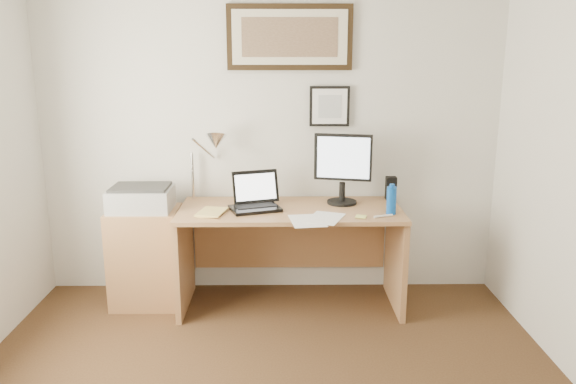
{
  "coord_description": "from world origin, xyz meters",
  "views": [
    {
      "loc": [
        0.09,
        -2.27,
        1.82
      ],
      "look_at": [
        0.13,
        1.43,
        0.92
      ],
      "focal_mm": 35.0,
      "sensor_mm": 36.0,
      "label": 1
    }
  ],
  "objects_px": {
    "printer": "(141,198)",
    "side_cabinet": "(146,257)",
    "water_bottle": "(391,200)",
    "desk": "(290,236)",
    "laptop": "(255,201)",
    "lcd_monitor": "(343,165)",
    "book": "(200,212)"
  },
  "relations": [
    {
      "from": "water_bottle",
      "to": "desk",
      "type": "distance_m",
      "value": 0.81
    },
    {
      "from": "side_cabinet",
      "to": "desk",
      "type": "distance_m",
      "value": 1.08
    },
    {
      "from": "book",
      "to": "lcd_monitor",
      "type": "height_order",
      "value": "lcd_monitor"
    },
    {
      "from": "side_cabinet",
      "to": "water_bottle",
      "type": "distance_m",
      "value": 1.84
    },
    {
      "from": "side_cabinet",
      "to": "laptop",
      "type": "bearing_deg",
      "value": -3.19
    },
    {
      "from": "desk",
      "to": "laptop",
      "type": "height_order",
      "value": "laptop"
    },
    {
      "from": "water_bottle",
      "to": "laptop",
      "type": "distance_m",
      "value": 0.96
    },
    {
      "from": "lcd_monitor",
      "to": "printer",
      "type": "height_order",
      "value": "lcd_monitor"
    },
    {
      "from": "water_bottle",
      "to": "laptop",
      "type": "height_order",
      "value": "laptop"
    },
    {
      "from": "lcd_monitor",
      "to": "printer",
      "type": "relative_size",
      "value": 1.18
    },
    {
      "from": "side_cabinet",
      "to": "water_bottle",
      "type": "relative_size",
      "value": 3.79
    },
    {
      "from": "side_cabinet",
      "to": "printer",
      "type": "bearing_deg",
      "value": -145.5
    },
    {
      "from": "lcd_monitor",
      "to": "laptop",
      "type": "bearing_deg",
      "value": -169.26
    },
    {
      "from": "side_cabinet",
      "to": "desk",
      "type": "relative_size",
      "value": 0.46
    },
    {
      "from": "printer",
      "to": "side_cabinet",
      "type": "bearing_deg",
      "value": 34.5
    },
    {
      "from": "water_bottle",
      "to": "laptop",
      "type": "xyz_separation_m",
      "value": [
        -0.95,
        0.16,
        -0.04
      ]
    },
    {
      "from": "lcd_monitor",
      "to": "book",
      "type": "bearing_deg",
      "value": -166.98
    },
    {
      "from": "desk",
      "to": "printer",
      "type": "height_order",
      "value": "printer"
    },
    {
      "from": "book",
      "to": "lcd_monitor",
      "type": "relative_size",
      "value": 0.46
    },
    {
      "from": "water_bottle",
      "to": "desk",
      "type": "height_order",
      "value": "water_bottle"
    },
    {
      "from": "side_cabinet",
      "to": "laptop",
      "type": "distance_m",
      "value": 0.93
    },
    {
      "from": "printer",
      "to": "laptop",
      "type": "bearing_deg",
      "value": -2.73
    },
    {
      "from": "laptop",
      "to": "lcd_monitor",
      "type": "bearing_deg",
      "value": 10.74
    },
    {
      "from": "book",
      "to": "laptop",
      "type": "bearing_deg",
      "value": 16.71
    },
    {
      "from": "water_bottle",
      "to": "lcd_monitor",
      "type": "bearing_deg",
      "value": 138.39
    },
    {
      "from": "laptop",
      "to": "printer",
      "type": "height_order",
      "value": "laptop"
    },
    {
      "from": "water_bottle",
      "to": "lcd_monitor",
      "type": "relative_size",
      "value": 0.37
    },
    {
      "from": "side_cabinet",
      "to": "desk",
      "type": "bearing_deg",
      "value": 1.89
    },
    {
      "from": "side_cabinet",
      "to": "lcd_monitor",
      "type": "relative_size",
      "value": 1.4
    },
    {
      "from": "lcd_monitor",
      "to": "printer",
      "type": "xyz_separation_m",
      "value": [
        -1.47,
        -0.08,
        -0.22
      ]
    },
    {
      "from": "water_bottle",
      "to": "laptop",
      "type": "bearing_deg",
      "value": 170.66
    },
    {
      "from": "laptop",
      "to": "lcd_monitor",
      "type": "relative_size",
      "value": 0.77
    }
  ]
}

